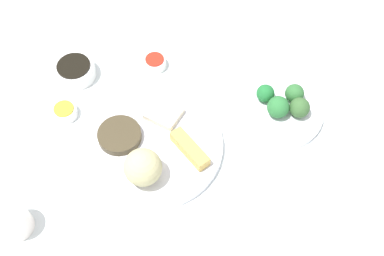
% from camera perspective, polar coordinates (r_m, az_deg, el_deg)
% --- Properties ---
extents(tabletop, '(2.20, 2.20, 0.02)m').
position_cam_1_polar(tabletop, '(1.04, -5.11, -3.00)').
color(tabletop, white).
rests_on(tabletop, ground).
extents(main_plate, '(0.29, 0.29, 0.02)m').
position_cam_1_polar(main_plate, '(1.03, -4.35, -2.18)').
color(main_plate, white).
rests_on(main_plate, tabletop).
extents(rice_scoop, '(0.08, 0.08, 0.08)m').
position_cam_1_polar(rice_scoop, '(0.96, -5.75, -4.58)').
color(rice_scoop, '#C0B882').
rests_on(rice_scoop, main_plate).
extents(spring_roll, '(0.03, 0.10, 0.03)m').
position_cam_1_polar(spring_roll, '(1.00, -0.26, -2.44)').
color(spring_roll, gold).
rests_on(spring_roll, main_plate).
extents(crab_rangoon_wonton, '(0.08, 0.09, 0.02)m').
position_cam_1_polar(crab_rangoon_wonton, '(1.05, -3.30, 1.69)').
color(crab_rangoon_wonton, beige).
rests_on(crab_rangoon_wonton, main_plate).
extents(stir_fry_heap, '(0.09, 0.09, 0.02)m').
position_cam_1_polar(stir_fry_heap, '(1.03, -8.45, -0.85)').
color(stir_fry_heap, '#403623').
rests_on(stir_fry_heap, main_plate).
extents(broccoli_plate, '(0.19, 0.19, 0.01)m').
position_cam_1_polar(broccoli_plate, '(1.09, 10.12, 1.94)').
color(broccoli_plate, white).
rests_on(broccoli_plate, tabletop).
extents(broccoli_floret_0, '(0.05, 0.05, 0.05)m').
position_cam_1_polar(broccoli_floret_0, '(1.06, 10.02, 2.43)').
color(broccoli_floret_0, '#2C7337').
rests_on(broccoli_floret_0, broccoli_plate).
extents(broccoli_floret_1, '(0.04, 0.04, 0.04)m').
position_cam_1_polar(broccoli_floret_1, '(1.09, 11.87, 3.97)').
color(broccoli_floret_1, '#316C34').
rests_on(broccoli_floret_1, broccoli_plate).
extents(broccoli_floret_2, '(0.04, 0.04, 0.04)m').
position_cam_1_polar(broccoli_floret_2, '(1.08, 8.56, 4.02)').
color(broccoli_floret_2, '#206F32').
rests_on(broccoli_floret_2, broccoli_plate).
extents(broccoli_floret_3, '(0.04, 0.04, 0.04)m').
position_cam_1_polar(broccoli_floret_3, '(1.07, 12.43, 2.34)').
color(broccoli_floret_3, '#376130').
rests_on(broccoli_floret_3, broccoli_plate).
extents(soy_sauce_bowl, '(0.09, 0.09, 0.03)m').
position_cam_1_polar(soy_sauce_bowl, '(1.16, -13.49, 6.48)').
color(soy_sauce_bowl, white).
rests_on(soy_sauce_bowl, tabletop).
extents(soy_sauce_bowl_liquid, '(0.08, 0.08, 0.00)m').
position_cam_1_polar(soy_sauce_bowl_liquid, '(1.15, -13.67, 7.06)').
color(soy_sauce_bowl_liquid, black).
rests_on(soy_sauce_bowl_liquid, soy_sauce_bowl).
extents(sauce_ramekin_sweet_and_sour, '(0.05, 0.05, 0.02)m').
position_cam_1_polar(sauce_ramekin_sweet_and_sour, '(1.16, -4.35, 7.57)').
color(sauce_ramekin_sweet_and_sour, white).
rests_on(sauce_ramekin_sweet_and_sour, tabletop).
extents(sauce_ramekin_sweet_and_sour_liquid, '(0.04, 0.04, 0.00)m').
position_cam_1_polar(sauce_ramekin_sweet_and_sour_liquid, '(1.15, -4.39, 8.00)').
color(sauce_ramekin_sweet_and_sour_liquid, red).
rests_on(sauce_ramekin_sweet_and_sour_liquid, sauce_ramekin_sweet_and_sour).
extents(sauce_ramekin_hot_mustard, '(0.05, 0.05, 0.02)m').
position_cam_1_polar(sauce_ramekin_hot_mustard, '(1.11, -14.60, 1.81)').
color(sauce_ramekin_hot_mustard, white).
rests_on(sauce_ramekin_hot_mustard, tabletop).
extents(sauce_ramekin_hot_mustard_liquid, '(0.04, 0.04, 0.00)m').
position_cam_1_polar(sauce_ramekin_hot_mustard_liquid, '(1.10, -14.75, 2.20)').
color(sauce_ramekin_hot_mustard_liquid, yellow).
rests_on(sauce_ramekin_hot_mustard_liquid, sauce_ramekin_hot_mustard).
extents(teacup, '(0.06, 0.06, 0.06)m').
position_cam_1_polar(teacup, '(0.99, -20.08, -10.16)').
color(teacup, white).
rests_on(teacup, tabletop).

